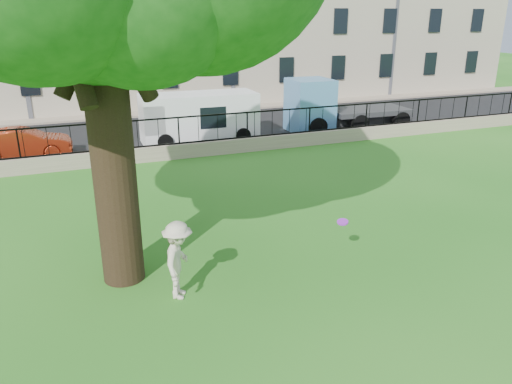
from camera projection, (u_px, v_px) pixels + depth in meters
name	position (u px, v px, depth m)	size (l,w,h in m)	color
ground	(315.00, 306.00, 10.28)	(120.00, 120.00, 0.00)	#1E6417
retaining_wall	(180.00, 151.00, 20.69)	(50.00, 0.40, 0.60)	gray
iron_railing	(179.00, 131.00, 20.41)	(50.00, 0.05, 1.13)	black
street	(158.00, 134.00, 24.91)	(60.00, 9.00, 0.01)	black
sidewalk	(141.00, 114.00, 29.45)	(60.00, 1.40, 0.12)	gray
man	(178.00, 260.00, 10.34)	(1.10, 0.63, 1.71)	beige
frisbee	(343.00, 222.00, 11.77)	(0.27, 0.27, 0.03)	purple
red_sedan	(24.00, 143.00, 20.63)	(1.30, 3.74, 1.23)	#AE3015
white_van	(199.00, 118.00, 23.18)	(5.31, 2.07, 2.23)	white
blue_truck	(347.00, 103.00, 25.70)	(6.26, 2.22, 2.62)	#5994D1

